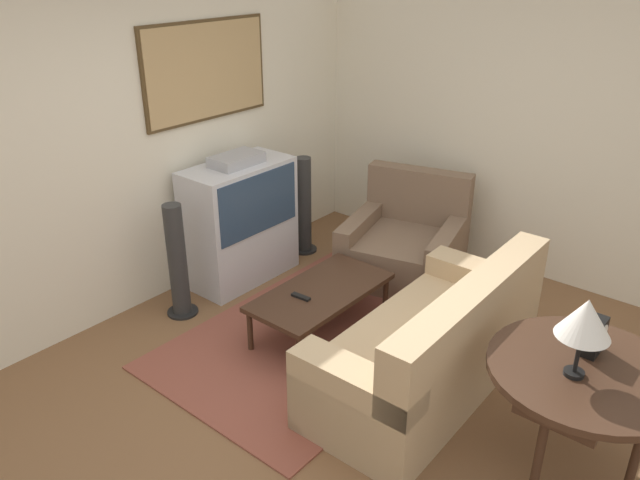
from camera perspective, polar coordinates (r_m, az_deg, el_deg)
ground_plane at (r=4.42m, az=1.67°, el=-14.26°), size 12.00×12.00×0.00m
wall_back at (r=5.22m, az=-16.91°, el=8.02°), size 12.00×0.10×2.70m
wall_right at (r=5.91m, az=18.06°, el=9.70°), size 0.06×12.00×2.70m
area_rug at (r=5.04m, az=-0.04°, el=-8.53°), size 2.55×1.66×0.01m
tv at (r=5.68m, az=-7.30°, el=1.73°), size 1.01×0.51×1.19m
couch at (r=4.39m, az=10.21°, el=-9.72°), size 1.91×0.88×0.91m
armchair at (r=5.86m, az=7.77°, el=-0.50°), size 1.21×1.20×0.93m
coffee_table at (r=4.90m, az=0.09°, el=-4.93°), size 1.18×0.59×0.39m
console_table at (r=3.78m, az=23.02°, el=-11.56°), size 1.05×1.05×0.74m
table_lamp at (r=3.48m, az=23.09°, el=-6.68°), size 0.28×0.28×0.46m
mantel_clock at (r=3.83m, az=23.77°, el=-8.07°), size 0.17×0.10×0.21m
remote at (r=4.77m, az=-1.76°, el=-5.21°), size 0.05×0.16×0.02m
speaker_tower_left at (r=5.22m, az=-12.89°, el=-2.14°), size 0.26×0.26×0.98m
speaker_tower_right at (r=6.19m, az=-1.50°, el=2.95°), size 0.26×0.26×0.98m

